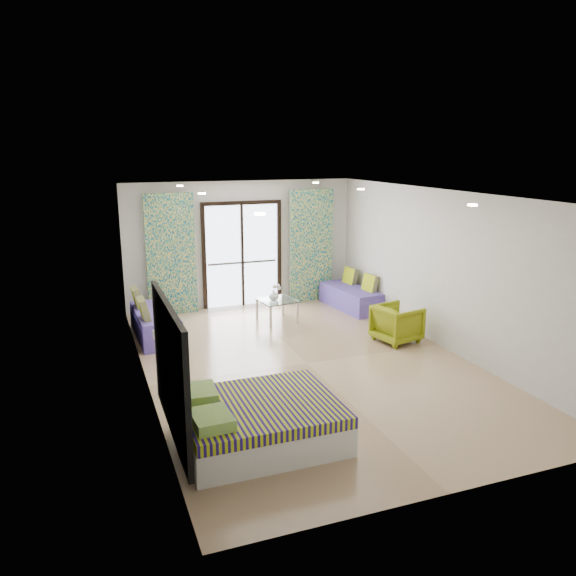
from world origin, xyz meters
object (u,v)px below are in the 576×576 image
object	(u,v)px
daybed_right	(351,297)
armchair	(397,322)
bed	(258,421)
daybed_left	(155,323)
coffee_table	(277,302)

from	to	relation	value
daybed_right	armchair	world-z (taller)	daybed_right
bed	daybed_left	size ratio (longest dim) A/B	1.01
daybed_left	coffee_table	world-z (taller)	daybed_left
armchair	coffee_table	bearing A→B (deg)	28.91
armchair	bed	bearing A→B (deg)	114.57
armchair	daybed_right	bearing A→B (deg)	-17.50
daybed_right	daybed_left	bearing A→B (deg)	-179.97
bed	daybed_left	bearing A→B (deg)	98.55
daybed_right	coffee_table	xyz separation A→B (m)	(-1.82, -0.36, 0.15)
bed	coffee_table	distance (m)	4.73
bed	coffee_table	xyz separation A→B (m)	(1.76, 4.38, 0.14)
armchair	daybed_left	bearing A→B (deg)	54.43
bed	daybed_right	xyz separation A→B (m)	(3.59, 4.74, -0.01)
bed	armchair	xyz separation A→B (m)	(3.38, 2.53, 0.10)
daybed_right	armchair	xyz separation A→B (m)	(-0.21, -2.22, 0.12)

